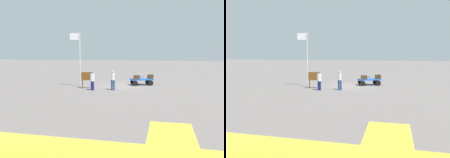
# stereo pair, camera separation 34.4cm
# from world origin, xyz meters

# --- Properties ---
(ground_plane) EXTENTS (120.00, 120.00, 0.00)m
(ground_plane) POSITION_xyz_m (0.00, 0.00, 0.00)
(ground_plane) COLOR slate
(luggage_cart) EXTENTS (2.36, 1.69, 0.60)m
(luggage_cart) POSITION_xyz_m (-1.49, -0.83, 0.44)
(luggage_cart) COLOR blue
(luggage_cart) RESTS_ON ground
(suitcase_maroon) EXTENTS (0.64, 0.39, 0.39)m
(suitcase_maroon) POSITION_xyz_m (-1.05, -0.42, 0.80)
(suitcase_maroon) COLOR #463018
(suitcase_maroon) RESTS_ON luggage_cart
(suitcase_navy) EXTENTS (0.67, 0.46, 0.27)m
(suitcase_navy) POSITION_xyz_m (-1.31, -1.38, 0.74)
(suitcase_navy) COLOR gray
(suitcase_navy) RESTS_ON luggage_cart
(suitcase_grey) EXTENTS (0.61, 0.51, 0.40)m
(suitcase_grey) POSITION_xyz_m (-2.33, -1.22, 0.80)
(suitcase_grey) COLOR #3C2E16
(suitcase_grey) RESTS_ON luggage_cart
(worker_lead) EXTENTS (0.50, 0.50, 1.64)m
(worker_lead) POSITION_xyz_m (2.39, 2.99, 0.97)
(worker_lead) COLOR navy
(worker_lead) RESTS_ON ground
(worker_trailing) EXTENTS (0.39, 0.39, 1.67)m
(worker_trailing) POSITION_xyz_m (0.70, 2.63, 0.96)
(worker_trailing) COLOR navy
(worker_trailing) RESTS_ON ground
(flagpole) EXTENTS (0.95, 0.10, 4.99)m
(flagpole) POSITION_xyz_m (4.04, 1.53, 2.98)
(flagpole) COLOR silver
(flagpole) RESTS_ON ground
(signboard) EXTENTS (0.98, 0.34, 1.44)m
(signboard) POSITION_xyz_m (3.14, 2.05, 0.96)
(signboard) COLOR #4C3319
(signboard) RESTS_ON ground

